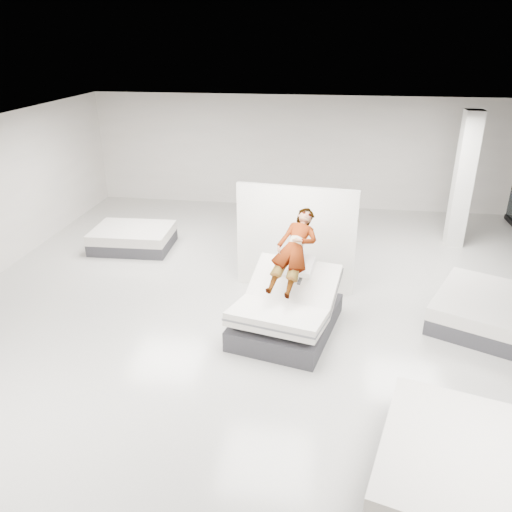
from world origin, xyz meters
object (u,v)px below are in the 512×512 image
remote (300,281)px  flat_bed_left_far (133,238)px  person (294,260)px  flat_bed_right_far (481,309)px  flat_bed_right_near (452,468)px  column (463,181)px  divider_panel (295,239)px  hero_bed (287,312)px

remote → flat_bed_left_far: 5.34m
person → flat_bed_left_far: 5.04m
flat_bed_right_far → flat_bed_right_near: bearing=-108.5°
column → flat_bed_right_far: bearing=-94.7°
divider_panel → flat_bed_right_near: divider_panel is taller
hero_bed → person: 0.90m
column → person: bearing=-130.8°
remote → flat_bed_right_near: bearing=-43.9°
flat_bed_left_far → divider_panel: bearing=-21.0°
remote → flat_bed_right_far: 3.37m
remote → column: column is taller
person → flat_bed_right_far: 3.47m
hero_bed → person: bearing=76.9°
flat_bed_left_far → column: bearing=10.0°
flat_bed_right_far → column: (0.31, 3.73, 1.34)m
divider_panel → column: bearing=44.6°
flat_bed_right_far → person: bearing=-172.0°
remote → divider_panel: (-0.20, 1.71, 0.05)m
remote → column: 5.79m
hero_bed → divider_panel: 1.76m
flat_bed_right_near → flat_bed_left_far: 8.67m
column → flat_bed_left_far: bearing=-170.0°
divider_panel → flat_bed_right_near: bearing=-58.9°
person → flat_bed_left_far: (-4.05, 2.85, -0.97)m
flat_bed_left_far → flat_bed_right_far: bearing=-18.0°
flat_bed_right_far → flat_bed_right_near: (-1.26, -3.79, 0.02)m
hero_bed → person: size_ratio=1.35×
remote → flat_bed_left_far: remote is taller
remote → flat_bed_left_far: size_ratio=0.08×
flat_bed_right_near → divider_panel: bearing=114.5°
flat_bed_left_far → person: bearing=-35.1°
flat_bed_left_far → column: column is taller
person → remote: person is taller
person → flat_bed_right_near: (2.04, -3.32, -0.93)m
person → flat_bed_right_far: (3.31, 0.46, -0.95)m
divider_panel → hero_bed: bearing=-83.5°
flat_bed_left_far → flat_bed_right_near: bearing=-45.4°
remote → flat_bed_right_far: size_ratio=0.06×
divider_panel → flat_bed_right_far: bearing=-7.6°
divider_panel → flat_bed_right_far: divider_panel is taller
remote → column: size_ratio=0.04×
person → flat_bed_right_far: size_ratio=0.72×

